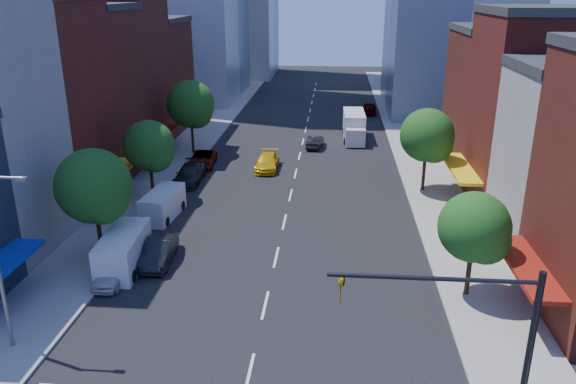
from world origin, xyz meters
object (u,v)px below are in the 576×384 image
Objects in this scene: traffic_car_oncoming at (315,142)px; cargo_van_far at (162,205)px; parked_car_front at (113,272)px; parked_car_third at (202,159)px; traffic_car_far at (369,108)px; box_truck at (354,127)px; cargo_van_near at (123,252)px; parked_car_rear at (190,174)px; pedestrian_far at (115,234)px; taxi at (267,162)px; parked_car_second at (159,251)px.

cargo_van_far is at bearing 70.00° from traffic_car_oncoming.
parked_car_front is 23.75m from parked_car_third.
box_truck reaches higher than traffic_car_far.
parked_car_third is 1.26× the size of traffic_car_oncoming.
parked_car_front is at bearing -94.68° from cargo_van_near.
parked_car_third is 0.94× the size of parked_car_rear.
traffic_car_far reaches higher than traffic_car_oncoming.
traffic_car_oncoming is at bearing 177.24° from pedestrian_far.
traffic_car_oncoming is at bearing 62.43° from taxi.
cargo_van_near reaches higher than parked_car_second.
taxi is 9.52m from traffic_car_oncoming.
traffic_car_far is (18.01, 40.21, -0.25)m from cargo_van_far.
traffic_car_far is at bearing 65.63° from cargo_van_near.
parked_car_second is 2.38× the size of pedestrian_far.
cargo_van_near is 1.11× the size of taxi.
parked_car_second is 21.05m from parked_car_third.
parked_car_second is 1.01× the size of traffic_car_far.
parked_car_second is at bearing -102.86° from taxi.
cargo_van_far is at bearing -93.59° from parked_car_third.
parked_car_third is 0.91× the size of cargo_van_near.
parked_car_front is 0.83× the size of traffic_car_far.
cargo_van_far is 29.74m from box_truck.
parked_car_second is 16.06m from parked_car_rear.
parked_car_rear is 17.00m from cargo_van_near.
traffic_car_far is at bearing 78.81° from box_truck.
cargo_van_near is 37.28m from box_truck.
taxi is (6.60, 21.54, -0.42)m from cargo_van_near.
taxi is at bearing 33.77° from parked_car_rear.
parked_car_second is (2.00, 2.79, 0.12)m from parked_car_front.
taxi is 2.61× the size of pedestrian_far.
parked_car_rear is at bearing 95.02° from cargo_van_far.
taxi is 1.25× the size of traffic_car_oncoming.
cargo_van_near is (-1.98, -1.05, 0.40)m from parked_car_second.
parked_car_second reaches higher than traffic_car_oncoming.
traffic_car_oncoming reaches higher than parked_car_front.
cargo_van_far is 6.03m from pedestrian_far.
box_truck is at bearing 173.43° from pedestrian_far.
parked_car_third is (-2.00, 20.95, -0.05)m from parked_car_second.
cargo_van_near is (0.02, -16.99, 0.37)m from parked_car_rear.
parked_car_front is 0.74× the size of parked_car_third.
traffic_car_far is at bearing 59.74° from parked_car_rear.
box_truck reaches higher than pedestrian_far.
parked_car_front is at bearing -93.54° from parked_car_third.
pedestrian_far reaches higher than traffic_car_oncoming.
parked_car_rear is at bearing 63.87° from traffic_car_far.
traffic_car_oncoming is at bearing 32.42° from parked_car_third.
cargo_van_near is at bearing -84.71° from cargo_van_far.
traffic_car_far is (16.00, 47.68, 0.02)m from parked_car_second.
taxi is at bearing 68.11° from cargo_van_far.
traffic_car_far is 0.59× the size of box_truck.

